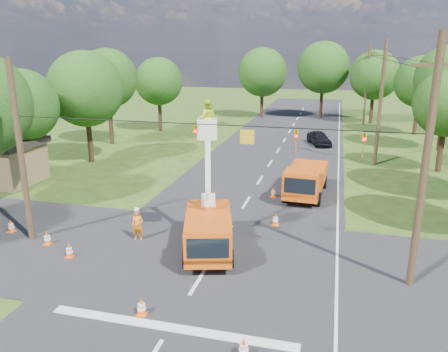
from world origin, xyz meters
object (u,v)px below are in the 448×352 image
(tree_left_f, at_px, (159,82))
(tree_far_b, at_px, (323,68))
(distant_car, at_px, (319,138))
(traffic_cone_5, at_px, (47,238))
(tree_left_c, at_px, (21,106))
(bucket_truck, at_px, (208,222))
(tree_left_d, at_px, (85,89))
(traffic_cone_2, at_px, (276,219))
(shed, at_px, (1,160))
(traffic_cone_1, at_px, (244,348))
(traffic_cone_3, at_px, (273,192))
(ground_worker, at_px, (138,225))
(second_truck, at_px, (306,180))
(traffic_cone_6, at_px, (11,226))
(tree_right_e, at_px, (421,82))
(traffic_cone_0, at_px, (141,307))
(pole_right_far, at_px, (367,84))
(traffic_cone_4, at_px, (69,250))
(pole_right_mid, at_px, (380,103))
(traffic_cone_7, at_px, (313,173))
(pole_right_near, at_px, (425,165))
(tree_right_c, at_px, (447,104))
(tree_left_e, at_px, (108,79))
(tree_far_a, at_px, (263,72))
(pole_left, at_px, (21,153))
(tree_far_c, at_px, (375,75))

(tree_left_f, relative_size, tree_far_b, 0.81)
(distant_car, height_order, tree_far_b, tree_far_b)
(traffic_cone_5, bearing_deg, tree_left_c, 131.11)
(bucket_truck, height_order, tree_left_d, tree_left_d)
(traffic_cone_2, height_order, tree_left_c, tree_left_c)
(traffic_cone_5, height_order, shed, shed)
(traffic_cone_1, relative_size, traffic_cone_3, 1.00)
(tree_left_d, bearing_deg, ground_worker, -51.86)
(traffic_cone_3, distance_m, tree_left_c, 18.71)
(second_truck, xyz_separation_m, traffic_cone_5, (-11.79, -10.62, -0.78))
(traffic_cone_6, relative_size, tree_right_e, 0.08)
(ground_worker, bearing_deg, traffic_cone_0, -74.42)
(second_truck, distance_m, traffic_cone_0, 15.72)
(traffic_cone_6, xyz_separation_m, pole_right_far, (19.62, 39.52, 4.75))
(traffic_cone_2, distance_m, traffic_cone_4, 10.72)
(tree_right_e, bearing_deg, traffic_cone_6, -125.82)
(second_truck, xyz_separation_m, pole_right_mid, (5.03, 9.75, 3.96))
(ground_worker, distance_m, traffic_cone_1, 10.09)
(traffic_cone_1, distance_m, traffic_cone_7, 20.77)
(traffic_cone_0, xyz_separation_m, traffic_cone_5, (-7.05, 4.34, 0.00))
(traffic_cone_4, distance_m, pole_right_near, 15.75)
(distant_car, height_order, traffic_cone_2, distant_car)
(distant_car, distance_m, tree_right_c, 13.08)
(traffic_cone_2, relative_size, tree_right_c, 0.09)
(traffic_cone_6, distance_m, tree_far_b, 47.15)
(tree_left_f, height_order, tree_far_b, tree_far_b)
(traffic_cone_6, height_order, tree_left_d, tree_left_d)
(traffic_cone_1, relative_size, tree_left_e, 0.08)
(traffic_cone_2, relative_size, pole_right_mid, 0.07)
(traffic_cone_7, bearing_deg, tree_left_e, 160.49)
(pole_right_mid, distance_m, pole_right_far, 20.00)
(second_truck, distance_m, tree_right_c, 13.73)
(traffic_cone_1, xyz_separation_m, traffic_cone_2, (-0.52, 10.90, 0.00))
(traffic_cone_6, bearing_deg, traffic_cone_1, -25.03)
(traffic_cone_3, distance_m, tree_left_f, 26.73)
(tree_far_a, bearing_deg, pole_right_far, -12.53)
(tree_right_c, bearing_deg, traffic_cone_6, -142.71)
(bucket_truck, distance_m, tree_right_e, 37.20)
(pole_right_near, xyz_separation_m, tree_far_a, (-13.50, 43.00, 1.08))
(tree_left_d, bearing_deg, traffic_cone_1, -49.75)
(bucket_truck, distance_m, pole_right_far, 40.28)
(bucket_truck, xyz_separation_m, pole_right_mid, (8.88, 19.12, 3.58))
(pole_left, bearing_deg, tree_far_c, 65.66)
(shed, distance_m, tree_right_c, 33.29)
(traffic_cone_7, bearing_deg, tree_right_e, 63.52)
(tree_far_c, bearing_deg, traffic_cone_2, -101.01)
(traffic_cone_2, bearing_deg, pole_right_near, -38.10)
(pole_right_near, relative_size, tree_left_f, 1.19)
(bucket_truck, xyz_separation_m, tree_right_e, (14.18, 34.12, 4.28))
(ground_worker, height_order, pole_right_mid, pole_right_mid)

